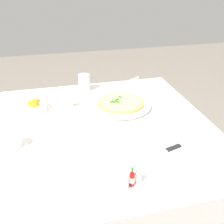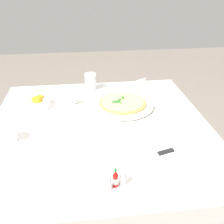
{
  "view_description": "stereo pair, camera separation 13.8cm",
  "coord_description": "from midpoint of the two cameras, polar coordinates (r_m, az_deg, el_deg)",
  "views": [
    {
      "loc": [
        0.21,
        1.08,
        1.43
      ],
      "look_at": [
        -0.07,
        -0.1,
        0.76
      ],
      "focal_mm": 40.99,
      "sensor_mm": 36.0,
      "label": 1
    },
    {
      "loc": [
        0.07,
        1.11,
        1.43
      ],
      "look_at": [
        -0.07,
        -0.1,
        0.76
      ],
      "focal_mm": 40.99,
      "sensor_mm": 36.0,
      "label": 2
    }
  ],
  "objects": [
    {
      "name": "ground_plane",
      "position": [
        1.81,
        0.28,
        -23.4
      ],
      "size": [
        8.0,
        8.0,
        0.0
      ],
      "primitive_type": "plane",
      "color": "slate"
    },
    {
      "name": "dining_table",
      "position": [
        1.38,
        0.33,
        -7.72
      ],
      "size": [
        1.12,
        1.12,
        0.74
      ],
      "color": "white",
      "rests_on": "ground_plane"
    },
    {
      "name": "pizza_plate",
      "position": [
        1.48,
        5.04,
        1.57
      ],
      "size": [
        0.36,
        0.36,
        0.02
      ],
      "color": "white",
      "rests_on": "dining_table"
    },
    {
      "name": "pizza",
      "position": [
        1.48,
        5.04,
        2.06
      ],
      "size": [
        0.27,
        0.27,
        0.02
      ],
      "color": "tan",
      "rests_on": "pizza_plate"
    },
    {
      "name": "coffee_cup_far_left",
      "position": [
        1.5,
        -6.81,
        2.53
      ],
      "size": [
        0.13,
        0.13,
        0.06
      ],
      "color": "white",
      "rests_on": "dining_table"
    },
    {
      "name": "coffee_cup_center_back",
      "position": [
        1.24,
        -19.03,
        -4.95
      ],
      "size": [
        0.13,
        0.13,
        0.07
      ],
      "color": "white",
      "rests_on": "dining_table"
    },
    {
      "name": "water_glass_near_right",
      "position": [
        1.69,
        -2.47,
        6.57
      ],
      "size": [
        0.07,
        0.07,
        0.11
      ],
      "color": "white",
      "rests_on": "dining_table"
    },
    {
      "name": "napkin_folded",
      "position": [
        1.11,
        13.28,
        -9.94
      ],
      "size": [
        0.24,
        0.17,
        0.02
      ],
      "rotation": [
        0.0,
        0.0,
        0.18
      ],
      "color": "white",
      "rests_on": "dining_table"
    },
    {
      "name": "dinner_knife",
      "position": [
        1.1,
        13.24,
        -9.41
      ],
      "size": [
        0.19,
        0.07,
        0.01
      ],
      "rotation": [
        0.0,
        0.0,
        0.27
      ],
      "color": "silver",
      "rests_on": "napkin_folded"
    },
    {
      "name": "citrus_bowl",
      "position": [
        1.51,
        -13.84,
        2.07
      ],
      "size": [
        0.15,
        0.15,
        0.07
      ],
      "color": "white",
      "rests_on": "dining_table"
    },
    {
      "name": "hot_sauce_bottle",
      "position": [
        0.95,
        5.09,
        -14.83
      ],
      "size": [
        0.02,
        0.02,
        0.08
      ],
      "color": "#B7140F",
      "rests_on": "dining_table"
    },
    {
      "name": "salt_shaker",
      "position": [
        0.95,
        3.46,
        -15.81
      ],
      "size": [
        0.03,
        0.03,
        0.06
      ],
      "color": "white",
      "rests_on": "dining_table"
    },
    {
      "name": "pepper_shaker",
      "position": [
        0.97,
        6.62,
        -14.63
      ],
      "size": [
        0.03,
        0.03,
        0.06
      ],
      "color": "white",
      "rests_on": "dining_table"
    },
    {
      "name": "menu_card",
      "position": [
        1.74,
        8.71,
        6.27
      ],
      "size": [
        0.08,
        0.05,
        0.06
      ],
      "rotation": [
        0.0,
        0.0,
        3.7
      ],
      "color": "white",
      "rests_on": "dining_table"
    }
  ]
}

